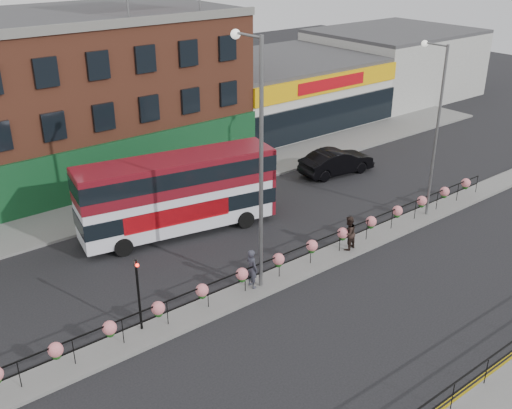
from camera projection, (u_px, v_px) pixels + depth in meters
ground at (295, 272)px, 28.62m from camera, size 120.00×120.00×0.00m
north_pavement at (166, 193)px, 37.14m from camera, size 60.00×4.00×0.15m
median at (295, 271)px, 28.59m from camera, size 60.00×1.60×0.15m
yellow_line_inner at (473, 380)px, 21.71m from camera, size 60.00×0.10×0.01m
yellow_line_outer at (478, 383)px, 21.58m from camera, size 60.00×0.10×0.01m
brick_building at (43, 98)px, 38.45m from camera, size 25.00×12.21×10.30m
supermarket at (280, 90)px, 50.76m from camera, size 15.00×12.25×5.30m
warehouse_east at (393, 62)px, 58.98m from camera, size 14.50×12.00×6.30m
median_railing at (296, 253)px, 28.19m from camera, size 30.04×0.56×1.23m
south_railing at (454, 390)px, 19.89m from camera, size 20.04×0.05×1.12m
double_decker_bus at (178, 187)px, 31.44m from camera, size 10.83×4.45×4.27m
car at (337, 162)px, 39.99m from camera, size 3.17×5.64×1.70m
pedestrian_a at (252, 268)px, 26.82m from camera, size 0.72×0.51×1.88m
pedestrian_b at (348, 233)px, 30.06m from camera, size 1.08×0.94×1.80m
lamp_column_west at (257, 146)px, 24.77m from camera, size 0.40×1.96×11.16m
lamp_column_east at (435, 117)px, 32.04m from camera, size 0.34×1.67×9.54m
traffic_light_median at (137, 280)px, 23.35m from camera, size 0.15×0.28×3.65m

